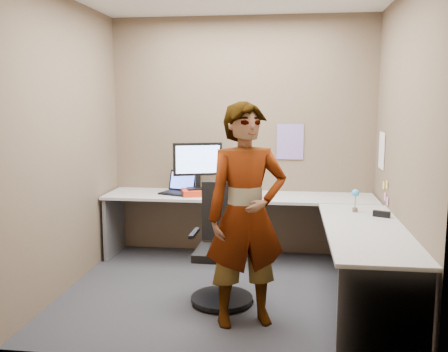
# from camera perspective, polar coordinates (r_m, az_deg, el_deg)

# --- Properties ---
(ground) EXTENTS (3.00, 3.00, 0.00)m
(ground) POSITION_cam_1_polar(r_m,az_deg,el_deg) (4.76, 0.42, -13.06)
(ground) COLOR #28282D
(ground) RESTS_ON ground
(wall_back) EXTENTS (3.00, 0.00, 3.00)m
(wall_back) POSITION_cam_1_polar(r_m,az_deg,el_deg) (5.74, 2.06, 4.50)
(wall_back) COLOR brown
(wall_back) RESTS_ON ground
(wall_right) EXTENTS (0.00, 2.70, 2.70)m
(wall_right) POSITION_cam_1_polar(r_m,az_deg,el_deg) (4.52, 19.71, 2.91)
(wall_right) COLOR brown
(wall_right) RESTS_ON ground
(wall_left) EXTENTS (0.00, 2.70, 2.70)m
(wall_left) POSITION_cam_1_polar(r_m,az_deg,el_deg) (4.87, -17.40, 3.39)
(wall_left) COLOR brown
(wall_left) RESTS_ON ground
(desk) EXTENTS (2.98, 2.58, 0.73)m
(desk) POSITION_cam_1_polar(r_m,az_deg,el_deg) (4.92, 6.07, -5.20)
(desk) COLOR #B1B1B1
(desk) RESTS_ON ground
(paper_ream) EXTENTS (0.40, 0.34, 0.07)m
(paper_ream) POSITION_cam_1_polar(r_m,az_deg,el_deg) (5.49, -3.04, -1.87)
(paper_ream) COLOR red
(paper_ream) RESTS_ON desk
(monitor) EXTENTS (0.52, 0.24, 0.51)m
(monitor) POSITION_cam_1_polar(r_m,az_deg,el_deg) (5.45, -3.03, 1.62)
(monitor) COLOR black
(monitor) RESTS_ON paper_ream
(laptop) EXTENTS (0.42, 0.39, 0.25)m
(laptop) POSITION_cam_1_polar(r_m,az_deg,el_deg) (5.62, -5.12, -1.34)
(laptop) COLOR black
(laptop) RESTS_ON desk
(trackball_mouse) EXTENTS (0.12, 0.08, 0.07)m
(trackball_mouse) POSITION_cam_1_polar(r_m,az_deg,el_deg) (5.59, -3.56, -1.75)
(trackball_mouse) COLOR #B7B7BC
(trackball_mouse) RESTS_ON desk
(origami) EXTENTS (0.10, 0.10, 0.06)m
(origami) POSITION_cam_1_polar(r_m,az_deg,el_deg) (5.29, -0.66, -2.28)
(origami) COLOR white
(origami) RESTS_ON desk
(stapler) EXTENTS (0.15, 0.10, 0.05)m
(stapler) POSITION_cam_1_polar(r_m,az_deg,el_deg) (4.68, 17.56, -4.17)
(stapler) COLOR black
(stapler) RESTS_ON desk
(flower) EXTENTS (0.07, 0.07, 0.22)m
(flower) POSITION_cam_1_polar(r_m,az_deg,el_deg) (4.80, 14.79, -2.32)
(flower) COLOR brown
(flower) RESTS_ON desk
(calendar_purple) EXTENTS (0.30, 0.01, 0.40)m
(calendar_purple) POSITION_cam_1_polar(r_m,az_deg,el_deg) (5.70, 7.56, 3.90)
(calendar_purple) COLOR #846BB7
(calendar_purple) RESTS_ON wall_back
(calendar_white) EXTENTS (0.01, 0.28, 0.38)m
(calendar_white) POSITION_cam_1_polar(r_m,az_deg,el_deg) (5.40, 17.58, 2.79)
(calendar_white) COLOR white
(calendar_white) RESTS_ON wall_right
(sticky_note_a) EXTENTS (0.01, 0.07, 0.07)m
(sticky_note_a) POSITION_cam_1_polar(r_m,az_deg,el_deg) (5.10, 18.10, -0.96)
(sticky_note_a) COLOR #F2E059
(sticky_note_a) RESTS_ON wall_right
(sticky_note_b) EXTENTS (0.01, 0.07, 0.07)m
(sticky_note_b) POSITION_cam_1_polar(r_m,az_deg,el_deg) (5.17, 17.93, -2.29)
(sticky_note_b) COLOR pink
(sticky_note_b) RESTS_ON wall_right
(sticky_note_c) EXTENTS (0.01, 0.07, 0.07)m
(sticky_note_c) POSITION_cam_1_polar(r_m,az_deg,el_deg) (5.06, 18.16, -2.76)
(sticky_note_c) COLOR pink
(sticky_note_c) RESTS_ON wall_right
(sticky_note_d) EXTENTS (0.01, 0.07, 0.07)m
(sticky_note_d) POSITION_cam_1_polar(r_m,az_deg,el_deg) (5.25, 17.79, -1.01)
(sticky_note_d) COLOR #F2E059
(sticky_note_d) RESTS_ON wall_right
(office_chair) EXTENTS (0.54, 0.54, 1.02)m
(office_chair) POSITION_cam_1_polar(r_m,az_deg,el_deg) (4.43, -0.12, -8.98)
(office_chair) COLOR black
(office_chair) RESTS_ON ground
(person) EXTENTS (0.74, 0.61, 1.75)m
(person) POSITION_cam_1_polar(r_m,az_deg,el_deg) (3.89, 2.57, -4.50)
(person) COLOR #999399
(person) RESTS_ON ground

